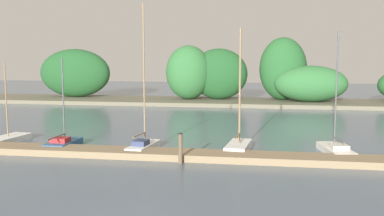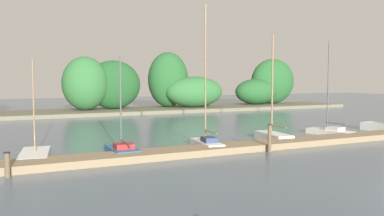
{
  "view_description": "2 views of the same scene",
  "coord_description": "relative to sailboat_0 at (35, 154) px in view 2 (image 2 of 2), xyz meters",
  "views": [
    {
      "loc": [
        3.59,
        -10.23,
        5.15
      ],
      "look_at": [
        -0.32,
        13.22,
        2.37
      ],
      "focal_mm": 40.61,
      "sensor_mm": 36.0,
      "label": 1
    },
    {
      "loc": [
        -12.93,
        -6.79,
        3.87
      ],
      "look_at": [
        -3.93,
        12.22,
        2.34
      ],
      "focal_mm": 36.42,
      "sensor_mm": 36.0,
      "label": 2
    }
  ],
  "objects": [
    {
      "name": "far_shore",
      "position": [
        14.49,
        25.27,
        2.54
      ],
      "size": [
        60.7,
        8.0,
        7.39
      ],
      "color": "#66604C",
      "rests_on": "ground"
    },
    {
      "name": "sailboat_3",
      "position": [
        14.11,
        -0.27,
        0.18
      ],
      "size": [
        1.4,
        3.31,
        6.73
      ],
      "rotation": [
        0.0,
        0.0,
        1.47
      ],
      "color": "white",
      "rests_on": "ground"
    },
    {
      "name": "dock_pier",
      "position": [
        11.83,
        -2.37,
        -0.04
      ],
      "size": [
        28.64,
        1.8,
        0.35
      ],
      "color": "#847051",
      "rests_on": "ground"
    },
    {
      "name": "sailboat_0",
      "position": [
        0.0,
        0.0,
        0.0
      ],
      "size": [
        1.76,
        3.81,
        4.88
      ],
      "rotation": [
        0.0,
        0.0,
        1.43
      ],
      "color": "white",
      "rests_on": "ground"
    },
    {
      "name": "mooring_piling_0",
      "position": [
        -1.22,
        -3.49,
        0.3
      ],
      "size": [
        0.25,
        0.25,
        1.01
      ],
      "color": "brown",
      "rests_on": "ground"
    },
    {
      "name": "mooring_piling_1",
      "position": [
        11.47,
        -3.53,
        0.54
      ],
      "size": [
        0.22,
        0.22,
        1.51
      ],
      "color": "brown",
      "rests_on": "ground"
    },
    {
      "name": "sailboat_4",
      "position": [
        19.25,
        0.05,
        0.09
      ],
      "size": [
        1.7,
        3.64,
        6.54
      ],
      "rotation": [
        0.0,
        0.0,
        1.74
      ],
      "color": "silver",
      "rests_on": "ground"
    },
    {
      "name": "sailboat_1",
      "position": [
        4.12,
        -0.89,
        0.07
      ],
      "size": [
        1.24,
        3.37,
        5.13
      ],
      "rotation": [
        0.0,
        0.0,
        1.57
      ],
      "color": "#285684",
      "rests_on": "ground"
    },
    {
      "name": "sailboat_2",
      "position": [
        8.93,
        -1.07,
        0.19
      ],
      "size": [
        1.26,
        3.27,
        8.05
      ],
      "rotation": [
        0.0,
        0.0,
        1.47
      ],
      "color": "white",
      "rests_on": "ground"
    }
  ]
}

